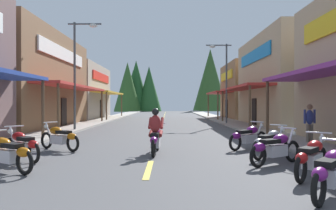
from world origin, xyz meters
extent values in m
cube|color=#4C4C4F|center=(0.00, 26.91, -0.05)|extent=(9.76, 83.82, 0.10)
cube|color=#9E9991|center=(-5.98, 26.91, 0.06)|extent=(2.19, 83.82, 0.12)
cube|color=#9E9991|center=(5.98, 26.91, 0.06)|extent=(2.19, 83.82, 0.12)
cube|color=#E0C64C|center=(0.00, 7.80, 0.01)|extent=(0.16, 2.40, 0.01)
cube|color=#E0C64C|center=(0.00, 12.92, 0.01)|extent=(0.16, 2.40, 0.01)
cube|color=#E0C64C|center=(0.00, 18.14, 0.01)|extent=(0.16, 2.40, 0.01)
cube|color=#E0C64C|center=(0.00, 24.24, 0.01)|extent=(0.16, 2.40, 0.01)
cube|color=#E0C64C|center=(0.00, 30.63, 0.01)|extent=(0.16, 2.40, 0.01)
cube|color=#E0C64C|center=(0.00, 37.12, 0.01)|extent=(0.16, 2.40, 0.01)
cube|color=#E0C64C|center=(0.00, 42.40, 0.01)|extent=(0.16, 2.40, 0.01)
cube|color=#E0C64C|center=(0.00, 47.84, 0.01)|extent=(0.16, 2.40, 0.01)
cube|color=#E0C64C|center=(0.00, 54.34, 0.01)|extent=(0.16, 2.40, 0.01)
cube|color=#E0C64C|center=(0.00, 59.38, 0.01)|extent=(0.16, 2.40, 0.01)
cylinder|color=brown|center=(-5.47, 14.76, 1.41)|extent=(0.14, 0.14, 2.82)
cube|color=brown|center=(-11.12, 22.72, 3.38)|extent=(8.10, 13.39, 6.76)
cube|color=#B72D28|center=(-6.17, 22.72, 2.90)|extent=(1.80, 12.05, 0.16)
cylinder|color=brown|center=(-5.47, 16.89, 1.41)|extent=(0.14, 0.14, 2.82)
cylinder|color=brown|center=(-5.47, 28.55, 1.41)|extent=(0.14, 0.14, 2.82)
cube|color=white|center=(-7.01, 22.72, 5.27)|extent=(0.10, 9.37, 0.90)
cube|color=black|center=(-7.03, 22.72, 1.05)|extent=(0.08, 1.10, 2.10)
cube|color=gray|center=(-10.70, 35.83, 2.98)|extent=(7.26, 11.79, 5.97)
cube|color=gold|center=(-6.17, 35.83, 2.90)|extent=(1.80, 10.61, 0.16)
cylinder|color=brown|center=(-5.47, 30.72, 1.41)|extent=(0.14, 0.14, 2.82)
cylinder|color=brown|center=(-5.47, 40.93, 1.41)|extent=(0.14, 0.14, 2.82)
cube|color=red|center=(-7.01, 35.83, 4.65)|extent=(0.10, 8.25, 0.90)
cube|color=black|center=(-7.03, 35.83, 1.05)|extent=(0.08, 1.10, 2.10)
cube|color=#8C338C|center=(6.17, 11.20, 2.90)|extent=(1.80, 8.91, 0.16)
cylinder|color=brown|center=(5.47, 15.45, 1.41)|extent=(0.14, 0.14, 2.82)
cube|color=tan|center=(11.03, 23.80, 3.39)|extent=(7.91, 11.34, 6.78)
cube|color=#B72D28|center=(6.17, 23.80, 2.90)|extent=(1.80, 10.21, 0.16)
cylinder|color=brown|center=(5.47, 18.89, 1.41)|extent=(0.14, 0.14, 2.82)
cylinder|color=brown|center=(5.47, 28.70, 1.41)|extent=(0.14, 0.14, 2.82)
cube|color=#197FCC|center=(7.01, 23.80, 5.29)|extent=(0.10, 7.94, 0.90)
cube|color=black|center=(7.03, 23.80, 1.05)|extent=(0.08, 1.10, 2.10)
cube|color=olive|center=(10.76, 35.34, 3.06)|extent=(7.38, 9.02, 6.12)
cube|color=#B72D28|center=(6.17, 35.34, 2.90)|extent=(1.80, 8.12, 0.16)
cylinder|color=brown|center=(5.47, 31.48, 1.41)|extent=(0.14, 0.14, 2.82)
cylinder|color=brown|center=(5.47, 39.20, 1.41)|extent=(0.14, 0.14, 2.82)
cube|color=yellow|center=(7.01, 35.34, 4.77)|extent=(0.10, 6.31, 0.90)
cube|color=black|center=(7.03, 35.34, 1.05)|extent=(0.08, 1.10, 2.10)
cylinder|color=#474C51|center=(-5.28, 19.35, 3.37)|extent=(0.14, 0.14, 6.74)
cylinder|color=#474C51|center=(-4.65, 19.35, 6.64)|extent=(2.07, 0.10, 0.10)
ellipsoid|color=silver|center=(-4.12, 19.35, 6.54)|extent=(0.50, 0.30, 0.24)
cylinder|color=#474C51|center=(5.28, 25.67, 3.28)|extent=(0.14, 0.14, 6.56)
cylinder|color=#474C51|center=(4.65, 25.67, 6.46)|extent=(2.07, 0.10, 0.10)
ellipsoid|color=silver|center=(4.12, 25.67, 6.36)|extent=(0.50, 0.30, 0.24)
torus|color=black|center=(3.03, 4.71, 0.32)|extent=(0.50, 0.55, 0.64)
cube|color=silver|center=(3.52, 5.27, 0.40)|extent=(0.67, 0.71, 0.32)
ellipsoid|color=#721972|center=(3.65, 5.42, 0.72)|extent=(0.61, 0.63, 0.28)
cube|color=black|center=(3.36, 5.09, 0.68)|extent=(0.61, 0.64, 0.12)
ellipsoid|color=#721972|center=(3.06, 4.75, 0.55)|extent=(0.47, 0.49, 0.24)
torus|color=black|center=(4.36, 7.42, 0.32)|extent=(0.50, 0.55, 0.64)
torus|color=black|center=(3.37, 6.29, 0.32)|extent=(0.50, 0.55, 0.64)
cube|color=silver|center=(3.87, 6.85, 0.40)|extent=(0.67, 0.71, 0.32)
ellipsoid|color=#A51414|center=(4.00, 7.00, 0.72)|extent=(0.61, 0.63, 0.28)
cube|color=black|center=(3.70, 6.66, 0.68)|extent=(0.61, 0.64, 0.12)
ellipsoid|color=#A51414|center=(3.41, 6.33, 0.55)|extent=(0.47, 0.49, 0.24)
cylinder|color=silver|center=(4.28, 7.32, 0.65)|extent=(0.29, 0.32, 0.71)
cylinder|color=silver|center=(4.20, 7.23, 1.02)|extent=(0.48, 0.43, 0.04)
sphere|color=white|center=(4.38, 7.44, 0.85)|extent=(0.16, 0.16, 0.16)
torus|color=black|center=(4.18, 8.85, 0.32)|extent=(0.59, 0.44, 0.64)
torus|color=black|center=(2.93, 8.01, 0.32)|extent=(0.59, 0.44, 0.64)
cube|color=silver|center=(3.56, 8.43, 0.40)|extent=(0.74, 0.62, 0.32)
ellipsoid|color=#721972|center=(3.72, 8.54, 0.72)|extent=(0.64, 0.58, 0.28)
cube|color=black|center=(3.35, 8.29, 0.68)|extent=(0.65, 0.57, 0.12)
ellipsoid|color=#721972|center=(2.98, 8.04, 0.55)|extent=(0.50, 0.44, 0.24)
cylinder|color=silver|center=(4.07, 8.78, 0.65)|extent=(0.34, 0.26, 0.71)
cylinder|color=silver|center=(3.97, 8.71, 1.02)|extent=(0.37, 0.52, 0.04)
sphere|color=white|center=(4.20, 8.87, 0.85)|extent=(0.16, 0.16, 0.16)
torus|color=black|center=(4.33, 10.15, 0.32)|extent=(0.53, 0.51, 0.64)
torus|color=black|center=(3.25, 9.12, 0.32)|extent=(0.53, 0.51, 0.64)
cube|color=silver|center=(3.79, 9.64, 0.40)|extent=(0.70, 0.69, 0.32)
ellipsoid|color=#99999E|center=(3.93, 9.77, 0.72)|extent=(0.63, 0.62, 0.28)
cube|color=black|center=(3.61, 9.46, 0.68)|extent=(0.63, 0.62, 0.12)
ellipsoid|color=#99999E|center=(3.28, 9.15, 0.55)|extent=(0.48, 0.48, 0.24)
cylinder|color=silver|center=(4.24, 10.06, 0.65)|extent=(0.31, 0.30, 0.71)
cylinder|color=silver|center=(4.15, 9.98, 1.02)|extent=(0.44, 0.46, 0.04)
sphere|color=white|center=(4.35, 10.17, 0.85)|extent=(0.16, 0.16, 0.16)
torus|color=black|center=(4.15, 11.94, 0.32)|extent=(0.57, 0.47, 0.64)
torus|color=black|center=(2.95, 11.04, 0.32)|extent=(0.57, 0.47, 0.64)
cube|color=silver|center=(3.55, 11.49, 0.40)|extent=(0.73, 0.65, 0.32)
ellipsoid|color=#721972|center=(3.71, 11.61, 0.72)|extent=(0.64, 0.59, 0.28)
cube|color=black|center=(3.35, 11.34, 0.68)|extent=(0.65, 0.58, 0.12)
ellipsoid|color=#721972|center=(2.99, 11.07, 0.55)|extent=(0.50, 0.46, 0.24)
cylinder|color=silver|center=(4.04, 11.87, 0.65)|extent=(0.33, 0.27, 0.71)
cylinder|color=silver|center=(3.95, 11.79, 1.02)|extent=(0.39, 0.50, 0.04)
sphere|color=white|center=(4.17, 11.96, 0.85)|extent=(0.16, 0.16, 0.16)
torus|color=black|center=(-2.96, 7.13, 0.32)|extent=(0.60, 0.43, 0.64)
cube|color=silver|center=(-3.59, 7.53, 0.40)|extent=(0.74, 0.61, 0.32)
ellipsoid|color=#BF660C|center=(-3.76, 7.63, 0.72)|extent=(0.64, 0.57, 0.28)
cube|color=black|center=(-3.38, 7.40, 0.68)|extent=(0.66, 0.56, 0.12)
ellipsoid|color=#BF660C|center=(-3.00, 7.16, 0.55)|extent=(0.50, 0.44, 0.24)
torus|color=black|center=(-4.49, 9.57, 0.32)|extent=(0.55, 0.49, 0.64)
torus|color=black|center=(-3.35, 8.60, 0.32)|extent=(0.55, 0.49, 0.64)
cube|color=silver|center=(-3.92, 9.08, 0.40)|extent=(0.71, 0.67, 0.32)
ellipsoid|color=#A51414|center=(-4.07, 9.21, 0.72)|extent=(0.63, 0.61, 0.28)
cube|color=black|center=(-3.73, 8.92, 0.68)|extent=(0.64, 0.60, 0.12)
ellipsoid|color=#A51414|center=(-3.38, 8.63, 0.55)|extent=(0.49, 0.47, 0.24)
cylinder|color=silver|center=(-4.39, 9.49, 0.65)|extent=(0.32, 0.29, 0.71)
cylinder|color=silver|center=(-4.30, 9.41, 1.02)|extent=(0.42, 0.48, 0.04)
sphere|color=white|center=(-4.51, 9.59, 0.85)|extent=(0.16, 0.16, 0.16)
torus|color=black|center=(-4.13, 11.65, 0.32)|extent=(0.59, 0.44, 0.64)
torus|color=black|center=(-2.88, 10.82, 0.32)|extent=(0.59, 0.44, 0.64)
cube|color=silver|center=(-3.51, 11.23, 0.40)|extent=(0.74, 0.62, 0.32)
ellipsoid|color=#BF660C|center=(-3.67, 11.34, 0.72)|extent=(0.64, 0.58, 0.28)
cube|color=black|center=(-3.30, 11.09, 0.68)|extent=(0.65, 0.57, 0.12)
ellipsoid|color=#BF660C|center=(-2.92, 10.85, 0.55)|extent=(0.50, 0.44, 0.24)
cylinder|color=silver|center=(-4.02, 11.58, 0.65)|extent=(0.34, 0.26, 0.71)
cylinder|color=silver|center=(-3.92, 11.51, 1.02)|extent=(0.37, 0.52, 0.04)
sphere|color=white|center=(-4.16, 11.66, 0.85)|extent=(0.16, 0.16, 0.16)
torus|color=black|center=(0.13, 11.13, 0.32)|extent=(0.13, 0.64, 0.64)
torus|color=black|center=(0.05, 9.63, 0.32)|extent=(0.13, 0.64, 0.64)
cube|color=silver|center=(0.09, 10.38, 0.40)|extent=(0.32, 0.71, 0.32)
ellipsoid|color=#721972|center=(0.10, 10.58, 0.72)|extent=(0.35, 0.58, 0.28)
cube|color=black|center=(0.07, 10.13, 0.68)|extent=(0.31, 0.61, 0.12)
ellipsoid|color=#721972|center=(0.05, 9.68, 0.55)|extent=(0.26, 0.45, 0.24)
cylinder|color=silver|center=(0.12, 11.00, 0.65)|extent=(0.08, 0.37, 0.71)
cylinder|color=silver|center=(0.11, 10.88, 1.02)|extent=(0.60, 0.07, 0.04)
sphere|color=white|center=(0.13, 11.16, 0.85)|extent=(0.16, 0.16, 0.16)
ellipsoid|color=maroon|center=(0.08, 10.23, 1.05)|extent=(0.40, 0.40, 0.64)
sphere|color=black|center=(0.08, 10.28, 1.45)|extent=(0.24, 0.24, 0.24)
cylinder|color=maroon|center=(-0.07, 10.41, 0.70)|extent=(0.16, 0.43, 0.24)
cylinder|color=maroon|center=(-0.11, 10.54, 1.05)|extent=(0.13, 0.51, 0.40)
cylinder|color=maroon|center=(0.25, 10.39, 0.70)|extent=(0.16, 0.43, 0.24)
cylinder|color=maroon|center=(0.30, 10.52, 1.05)|extent=(0.13, 0.51, 0.40)
cylinder|color=#726659|center=(6.47, 12.75, 0.43)|extent=(0.14, 0.14, 0.85)
cylinder|color=#726659|center=(6.30, 12.70, 0.43)|extent=(0.14, 0.14, 0.85)
ellipsoid|color=#333F8C|center=(6.39, 12.73, 1.16)|extent=(0.42, 0.35, 0.61)
cylinder|color=#333F8C|center=(6.62, 12.79, 1.19)|extent=(0.09, 0.09, 0.57)
cylinder|color=#333F8C|center=(6.16, 12.66, 1.19)|extent=(0.09, 0.09, 0.57)
sphere|color=#8C664C|center=(6.39, 12.73, 1.59)|extent=(0.23, 0.23, 0.23)
cone|color=#2E5123|center=(9.94, 71.38, 6.92)|extent=(7.75, 7.75, 13.84)
cone|color=#274F23|center=(-7.51, 73.62, 4.70)|extent=(5.26, 5.26, 9.40)
cone|color=#214F23|center=(-3.54, 68.27, 4.81)|extent=(5.38, 5.38, 9.61)
cone|color=#1E4E23|center=(-6.37, 69.01, 5.47)|extent=(6.13, 6.13, 10.95)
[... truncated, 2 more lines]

